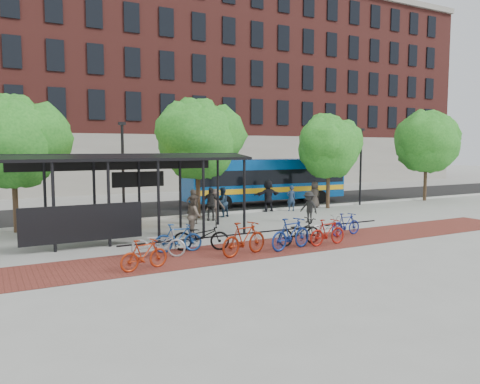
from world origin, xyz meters
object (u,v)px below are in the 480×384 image
bike_10 (327,227)px  bike_7 (291,234)px  bus_shelter (121,168)px  tree_b (199,136)px  pedestrian_7 (291,198)px  tree_d (427,139)px  bike_8 (299,232)px  bike_11 (346,224)px  lamp_post_right (361,164)px  bike_4 (201,236)px  bike_2 (158,243)px  pedestrian_8 (195,215)px  bike_3 (178,238)px  pedestrian_2 (222,202)px  tree_a (15,139)px  pedestrian_1 (193,207)px  pedestrian_5 (268,196)px  pedestrian_6 (315,195)px  pedestrian_9 (309,207)px  bike_1 (144,255)px  tree_c (329,144)px  lamp_post_left (123,169)px  bus (266,179)px  bike_5 (244,239)px  pedestrian_3 (215,204)px  bike_9 (327,232)px

bike_10 → bike_7: bearing=110.3°
bus_shelter → tree_b: size_ratio=1.64×
pedestrian_7 → bus_shelter: bearing=30.1°
tree_d → bike_8: 19.83m
bike_11 → bike_8: bearing=98.1°
lamp_post_right → bike_4: size_ratio=2.44×
bike_2 → bike_10: size_ratio=1.09×
pedestrian_8 → tree_d: bearing=-51.0°
tree_b → bike_3: bearing=-119.0°
tree_d → pedestrian_2: size_ratio=3.96×
tree_a → bike_2: 9.55m
tree_d → pedestrian_1: size_ratio=3.71×
pedestrian_5 → pedestrian_6: bearing=177.1°
bike_10 → bike_11: bike_11 is taller
tree_d → pedestrian_5: tree_d is taller
bike_8 → pedestrian_9: size_ratio=1.25×
bus_shelter → bike_10: size_ratio=6.05×
bike_1 → pedestrian_9: size_ratio=1.02×
bike_10 → tree_d: bearing=-67.7°
tree_c → bus_shelter: bearing=-164.9°
pedestrian_5 → pedestrian_9: 4.67m
pedestrian_5 → bike_4: bearing=42.2°
lamp_post_left → bike_2: (-0.93, -8.08, -2.25)m
tree_a → bike_2: bearing=-63.0°
bus → bike_5: bus is taller
pedestrian_8 → bike_4: bearing=-173.1°
bike_4 → bike_8: bearing=-80.0°
bike_7 → pedestrian_3: pedestrian_3 is taller
tree_b → tree_c: bearing=-0.0°
pedestrian_5 → lamp_post_right: bearing=175.5°
tree_a → bike_2: (3.98, -7.83, -3.74)m
bus_shelter → bike_3: bus_shelter is taller
bike_4 → bike_9: bearing=-83.5°
pedestrian_9 → pedestrian_2: bearing=-156.2°
bike_2 → bike_1: bearing=171.3°
tree_a → bike_5: tree_a is taller
bike_11 → pedestrian_2: bearing=12.3°
bike_10 → pedestrian_2: 7.62m
bike_9 → pedestrian_6: bearing=-37.4°
tree_b → tree_c: size_ratio=1.09×
tree_b → pedestrian_6: bearing=3.1°
pedestrian_1 → pedestrian_9: (5.41, -2.43, -0.08)m
bike_1 → pedestrian_6: bearing=-66.9°
lamp_post_left → pedestrian_6: bearing=0.9°
bus_shelter → pedestrian_3: 6.73m
pedestrian_8 → pedestrian_9: bearing=-58.7°
pedestrian_3 → pedestrian_6: pedestrian_6 is taller
tree_b → pedestrian_7: (6.07, -0.03, -3.68)m
bike_3 → pedestrian_7: 12.60m
bus_shelter → bike_9: size_ratio=6.07×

